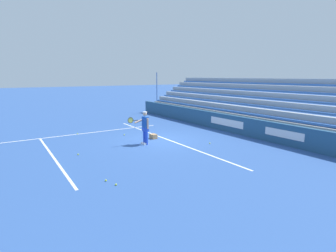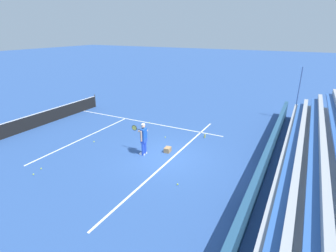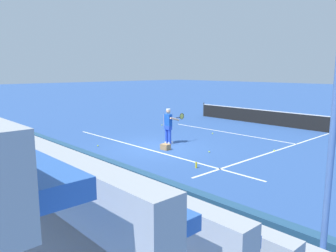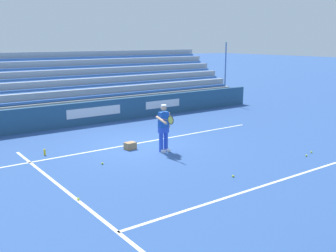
% 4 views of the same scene
% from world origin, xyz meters
% --- Properties ---
extents(ground_plane, '(160.00, 160.00, 0.00)m').
position_xyz_m(ground_plane, '(0.00, 0.00, 0.00)').
color(ground_plane, '#2D5193').
extents(court_baseline_white, '(12.00, 0.10, 0.01)m').
position_xyz_m(court_baseline_white, '(0.00, -0.50, 0.00)').
color(court_baseline_white, white).
rests_on(court_baseline_white, ground).
extents(court_sideline_white, '(0.10, 12.00, 0.01)m').
position_xyz_m(court_sideline_white, '(4.11, 4.00, 0.00)').
color(court_sideline_white, white).
rests_on(court_sideline_white, ground).
extents(court_service_line_white, '(8.22, 0.10, 0.01)m').
position_xyz_m(court_service_line_white, '(0.00, 5.50, 0.00)').
color(court_service_line_white, white).
rests_on(court_service_line_white, ground).
extents(back_wall_sponsor_board, '(21.17, 0.25, 1.10)m').
position_xyz_m(back_wall_sponsor_board, '(-0.01, -4.94, 0.55)').
color(back_wall_sponsor_board, navy).
rests_on(back_wall_sponsor_board, ground).
extents(bleacher_stand, '(20.11, 4.00, 3.85)m').
position_xyz_m(bleacher_stand, '(0.00, -7.57, 0.79)').
color(bleacher_stand, '#9EA3A8').
rests_on(bleacher_stand, ground).
extents(tennis_player, '(0.58, 1.00, 1.71)m').
position_xyz_m(tennis_player, '(-0.27, 1.03, 0.89)').
color(tennis_player, blue).
rests_on(tennis_player, ground).
extents(ball_box_cardboard, '(0.42, 0.33, 0.26)m').
position_xyz_m(ball_box_cardboard, '(0.58, 0.05, 0.13)').
color(ball_box_cardboard, '#A87F51').
rests_on(ball_box_cardboard, ground).
extents(tennis_ball_by_box, '(0.07, 0.07, 0.07)m').
position_xyz_m(tennis_ball_by_box, '(-3.92, 4.49, 0.03)').
color(tennis_ball_by_box, '#CCE533').
rests_on(tennis_ball_by_box, ground).
extents(tennis_ball_far_left, '(0.07, 0.07, 0.07)m').
position_xyz_m(tennis_ball_far_left, '(4.09, 3.41, 0.03)').
color(tennis_ball_far_left, '#CCE533').
rests_on(tennis_ball_far_left, ground).
extents(tennis_ball_stray_back, '(0.07, 0.07, 0.07)m').
position_xyz_m(tennis_ball_stray_back, '(-0.33, 4.50, 0.03)').
color(tennis_ball_stray_back, '#CCE533').
rests_on(tennis_ball_stray_back, ground).
extents(tennis_ball_near_player, '(0.07, 0.07, 0.07)m').
position_xyz_m(tennis_ball_near_player, '(-4.44, 4.34, 0.03)').
color(tennis_ball_near_player, '#CCE533').
rests_on(tennis_ball_near_player, ground).
extents(tennis_ball_on_baseline, '(0.07, 0.07, 0.07)m').
position_xyz_m(tennis_ball_on_baseline, '(-2.08, -1.86, 0.03)').
color(tennis_ball_on_baseline, '#CCE533').
rests_on(tennis_ball_on_baseline, ground).
extents(tennis_ball_far_right, '(0.07, 0.07, 0.07)m').
position_xyz_m(tennis_ball_far_right, '(2.26, 1.11, 0.03)').
color(tennis_ball_far_right, '#CCE533').
rests_on(tennis_ball_far_right, ground).
extents(water_bottle, '(0.07, 0.07, 0.22)m').
position_xyz_m(water_bottle, '(3.43, -1.03, 0.11)').
color(water_bottle, yellow).
rests_on(water_bottle, ground).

